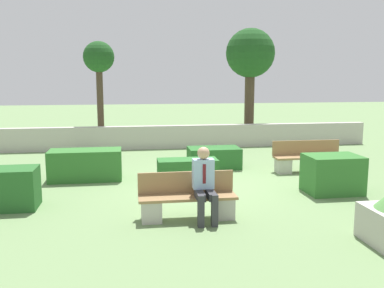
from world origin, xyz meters
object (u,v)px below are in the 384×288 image
bench_left_side (308,160)px  tree_leftmost (99,62)px  bench_front (187,202)px  person_seated_man (204,181)px  tree_center_left (250,56)px

bench_left_side → tree_leftmost: bearing=136.7°
bench_front → person_seated_man: person_seated_man is taller
person_seated_man → tree_leftmost: (-2.32, 8.97, 2.36)m
bench_front → tree_leftmost: tree_leftmost is taller
bench_front → person_seated_man: bearing=-25.3°
bench_left_side → tree_leftmost: tree_leftmost is taller
tree_leftmost → person_seated_man: bearing=-75.5°
tree_leftmost → tree_center_left: bearing=7.4°
person_seated_man → tree_leftmost: size_ratio=0.35×
bench_left_side → tree_center_left: tree_center_left is taller
tree_leftmost → tree_center_left: size_ratio=0.86×
tree_center_left → tree_leftmost: bearing=-172.6°
bench_front → bench_left_side: size_ratio=0.93×
tree_center_left → bench_front: bearing=-112.3°
bench_front → tree_leftmost: (-2.03, 8.83, 2.78)m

